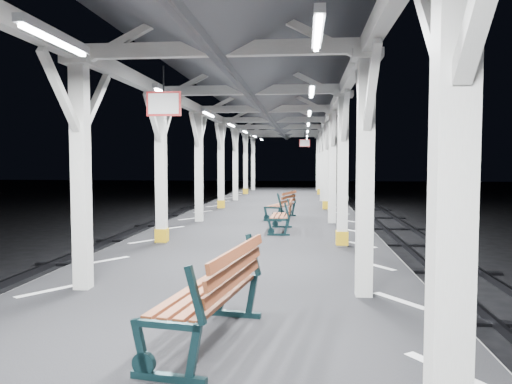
# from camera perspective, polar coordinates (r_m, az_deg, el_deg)

# --- Properties ---
(ground) EXTENTS (120.00, 120.00, 0.00)m
(ground) POSITION_cam_1_polar(r_m,az_deg,el_deg) (9.37, -2.02, -14.12)
(ground) COLOR black
(ground) RESTS_ON ground
(platform) EXTENTS (6.00, 50.00, 1.00)m
(platform) POSITION_cam_1_polar(r_m,az_deg,el_deg) (9.23, -2.03, -11.16)
(platform) COLOR black
(platform) RESTS_ON ground
(hazard_stripes_left) EXTENTS (1.00, 48.00, 0.01)m
(hazard_stripes_left) POSITION_cam_1_polar(r_m,az_deg,el_deg) (9.74, -16.59, -7.48)
(hazard_stripes_left) COLOR silver
(hazard_stripes_left) RESTS_ON platform
(hazard_stripes_right) EXTENTS (1.00, 48.00, 0.01)m
(hazard_stripes_right) POSITION_cam_1_polar(r_m,az_deg,el_deg) (9.13, 13.56, -8.18)
(hazard_stripes_right) COLOR silver
(hazard_stripes_right) RESTS_ON platform
(canopy) EXTENTS (5.40, 49.00, 4.65)m
(canopy) POSITION_cam_1_polar(r_m,az_deg,el_deg) (9.07, -2.10, 14.43)
(canopy) COLOR silver
(canopy) RESTS_ON platform
(bench_near) EXTENTS (0.99, 1.96, 1.02)m
(bench_near) POSITION_cam_1_polar(r_m,az_deg,el_deg) (5.11, -4.57, -11.31)
(bench_near) COLOR #10272B
(bench_near) RESTS_ON platform
(bench_mid) EXTENTS (0.59, 1.54, 0.83)m
(bench_mid) POSITION_cam_1_polar(r_m,az_deg,el_deg) (13.02, 3.20, -2.60)
(bench_mid) COLOR #10272B
(bench_mid) RESTS_ON platform
(bench_far) EXTENTS (0.99, 1.71, 0.87)m
(bench_far) POSITION_cam_1_polar(r_m,az_deg,el_deg) (15.86, 3.14, -1.39)
(bench_far) COLOR #10272B
(bench_far) RESTS_ON platform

